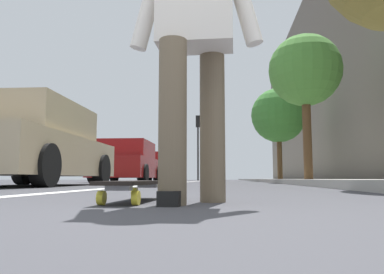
# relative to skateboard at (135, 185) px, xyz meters

# --- Properties ---
(ground_plane) EXTENTS (80.00, 80.00, 0.00)m
(ground_plane) POSITION_rel_skateboard_xyz_m (8.66, -0.19, -0.09)
(ground_plane) COLOR #38383D
(lane_stripe_white) EXTENTS (52.00, 0.16, 0.01)m
(lane_stripe_white) POSITION_rel_skateboard_xyz_m (18.66, 1.03, -0.09)
(lane_stripe_white) COLOR silver
(lane_stripe_white) RESTS_ON ground
(sidewalk_curb) EXTENTS (52.00, 3.20, 0.11)m
(sidewalk_curb) POSITION_rel_skateboard_xyz_m (16.66, -3.45, -0.04)
(sidewalk_curb) COLOR #9E9B93
(sidewalk_curb) RESTS_ON ground
(building_facade) EXTENTS (40.00, 1.20, 12.02)m
(building_facade) POSITION_rel_skateboard_xyz_m (20.66, -6.28, 5.91)
(building_facade) COLOR #655D53
(building_facade) RESTS_ON ground
(skateboard) EXTENTS (0.84, 0.22, 0.11)m
(skateboard) POSITION_rel_skateboard_xyz_m (0.00, 0.00, 0.00)
(skateboard) COLOR yellow
(skateboard) RESTS_ON ground
(skater_person) EXTENTS (0.46, 0.72, 1.64)m
(skater_person) POSITION_rel_skateboard_xyz_m (-0.15, -0.35, 0.84)
(skater_person) COLOR brown
(skater_person) RESTS_ON ground
(parked_car_near) EXTENTS (4.25, 2.02, 1.48)m
(parked_car_near) POSITION_rel_skateboard_xyz_m (4.41, 3.01, 0.62)
(parked_car_near) COLOR tan
(parked_car_near) RESTS_ON ground
(parked_car_mid) EXTENTS (4.05, 1.97, 1.46)m
(parked_car_mid) POSITION_rel_skateboard_xyz_m (11.19, 3.05, 0.60)
(parked_car_mid) COLOR maroon
(parked_car_mid) RESTS_ON ground
(parked_car_far) EXTENTS (4.19, 2.07, 1.48)m
(parked_car_far) POSITION_rel_skateboard_xyz_m (17.56, 2.92, 0.62)
(parked_car_far) COLOR maroon
(parked_car_far) RESTS_ON ground
(traffic_light) EXTENTS (0.33, 0.28, 4.45)m
(traffic_light) POSITION_rel_skateboard_xyz_m (23.32, 1.43, 2.97)
(traffic_light) COLOR #2D2D2D
(traffic_light) RESTS_ON ground
(street_tree_mid) EXTENTS (2.31, 2.31, 4.75)m
(street_tree_mid) POSITION_rel_skateboard_xyz_m (9.91, -3.05, 3.46)
(street_tree_mid) COLOR brown
(street_tree_mid) RESTS_ON ground
(street_tree_far) EXTENTS (2.64, 2.64, 4.52)m
(street_tree_far) POSITION_rel_skateboard_xyz_m (16.18, -3.05, 3.09)
(street_tree_far) COLOR brown
(street_tree_far) RESTS_ON ground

